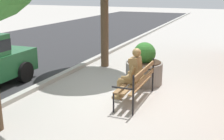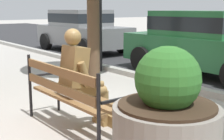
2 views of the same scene
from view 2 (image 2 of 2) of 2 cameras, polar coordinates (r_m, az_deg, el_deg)
The scene contains 7 objects.
ground_plane at distance 4.31m, azimuth -5.71°, elevation -11.19°, with size 80.00×80.00×0.00m, color #ADA8A0.
curb_stone at distance 6.25m, azimuth 17.49°, elevation -4.03°, with size 60.00×0.20×0.12m, color #B2AFA8.
park_bench at distance 4.24m, azimuth -7.60°, elevation -3.86°, with size 1.81×0.54×0.95m.
bronze_statue_seated at distance 4.29m, azimuth -4.94°, elevation -1.94°, with size 0.65×0.76×1.37m.
concrete_planter at distance 3.32m, azimuth 9.66°, elevation -9.05°, with size 1.10×1.10×1.27m.
parked_car_grey at distance 12.25m, azimuth -5.42°, elevation 7.28°, with size 4.15×2.02×1.56m.
parked_car_green at distance 8.15m, azimuth 16.02°, elevation 5.05°, with size 4.15×2.02×1.56m.
Camera 2 is at (3.40, -2.10, 1.63)m, focal length 51.27 mm.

